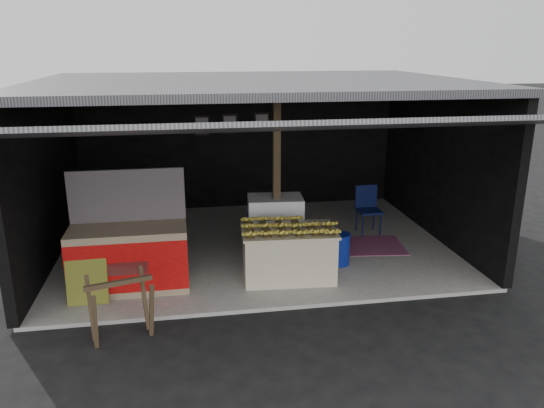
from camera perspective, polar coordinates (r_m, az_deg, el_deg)
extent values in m
plane|color=black|center=(7.58, 0.73, -11.42)|extent=(80.00, 80.00, 0.00)
cube|color=gray|center=(9.82, -1.87, -4.43)|extent=(7.00, 5.00, 0.06)
cube|color=black|center=(11.82, -3.59, 6.67)|extent=(7.00, 0.15, 2.90)
cube|color=black|center=(9.58, -23.20, 2.93)|extent=(0.15, 5.00, 2.90)
cube|color=black|center=(10.43, 17.54, 4.55)|extent=(0.15, 5.00, 2.90)
cube|color=#232326|center=(9.17, -2.05, 12.89)|extent=(7.20, 5.20, 0.12)
cube|color=#232326|center=(5.81, 2.52, 8.31)|extent=(7.40, 2.47, 0.48)
cube|color=#473723|center=(8.86, 0.49, 3.09)|extent=(0.12, 0.12, 2.85)
cube|color=beige|center=(8.30, 1.79, -5.48)|extent=(1.44, 0.92, 0.76)
cube|color=beige|center=(8.16, 1.82, -2.89)|extent=(1.51, 0.99, 0.04)
cube|color=white|center=(9.18, 0.36, -2.34)|extent=(0.98, 0.69, 1.03)
cube|color=navy|center=(8.86, 0.71, -2.70)|extent=(0.72, 0.08, 0.31)
cube|color=#B21414|center=(8.99, 0.70, -4.86)|extent=(0.46, 0.06, 0.10)
cube|color=#998466|center=(8.19, -15.05, -5.65)|extent=(1.71, 0.75, 0.96)
cube|color=red|center=(7.84, -15.29, -6.71)|extent=(1.71, 0.02, 0.75)
cube|color=white|center=(7.83, -15.30, -6.74)|extent=(0.58, 0.01, 0.19)
cube|color=#1A2250|center=(8.21, -15.32, 0.89)|extent=(1.71, 0.05, 0.80)
cube|color=black|center=(7.91, -19.32, -7.29)|extent=(0.56, 0.17, 0.84)
cube|color=#473723|center=(6.77, -18.48, -12.02)|extent=(0.13, 0.31, 0.81)
cube|color=#473723|center=(6.86, -12.82, -11.15)|extent=(0.13, 0.31, 0.81)
cube|color=#473723|center=(7.13, -18.92, -10.55)|extent=(0.13, 0.31, 0.81)
cube|color=#473723|center=(7.21, -13.56, -9.75)|extent=(0.13, 0.31, 0.81)
cube|color=#473723|center=(6.83, -16.18, -8.15)|extent=(0.81, 0.28, 0.06)
cylinder|color=navy|center=(8.91, 7.26, -4.91)|extent=(0.34, 0.34, 0.50)
cylinder|color=#0A113C|center=(10.20, 9.74, -2.30)|extent=(0.03, 0.03, 0.45)
cylinder|color=#0A113C|center=(10.33, 11.59, -2.17)|extent=(0.03, 0.03, 0.45)
cylinder|color=#0A113C|center=(10.52, 9.09, -1.68)|extent=(0.03, 0.03, 0.45)
cylinder|color=#0A113C|center=(10.64, 10.88, -1.56)|extent=(0.03, 0.03, 0.45)
cube|color=#0A113C|center=(10.35, 10.39, -0.73)|extent=(0.44, 0.44, 0.04)
cube|color=#0A113C|center=(10.46, 10.08, 0.80)|extent=(0.43, 0.05, 0.47)
cube|color=#7C1B4E|center=(9.83, 9.59, -4.41)|extent=(1.61, 1.18, 0.01)
cube|color=black|center=(11.60, -7.55, 8.37)|extent=(0.32, 0.03, 0.42)
cube|color=#4C4C59|center=(11.58, -7.54, 8.36)|extent=(0.26, 0.02, 0.34)
cube|color=black|center=(11.63, -4.56, 8.58)|extent=(0.32, 0.03, 0.42)
cube|color=#4C4C59|center=(11.61, -4.55, 8.57)|extent=(0.26, 0.02, 0.34)
cube|color=black|center=(11.71, -1.11, 8.79)|extent=(0.32, 0.03, 0.42)
cube|color=#4C4C59|center=(11.69, -1.10, 8.77)|extent=(0.26, 0.02, 0.34)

